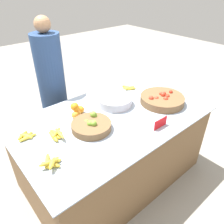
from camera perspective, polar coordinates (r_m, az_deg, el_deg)
ground_plane at (r=2.50m, az=0.00°, el=-15.74°), size 12.00×12.00×0.00m
market_table at (r=2.23m, az=0.00°, el=-9.27°), size 1.76×1.08×0.75m
lime_bowl at (r=1.84m, az=-5.37°, el=-3.48°), size 0.33×0.33×0.11m
tomato_basket at (r=2.26m, az=12.96°, el=3.19°), size 0.44×0.44×0.11m
orange_pile at (r=2.02m, az=-9.17°, el=0.52°), size 0.15×0.11×0.13m
metal_bowl at (r=2.17m, az=0.74°, el=2.93°), size 0.34×0.34×0.08m
price_sign at (r=1.89m, az=12.56°, el=-2.85°), size 0.15×0.01×0.09m
banana_bunch_front_center at (r=1.58m, az=-15.76°, el=-12.61°), size 0.16×0.19×0.06m
banana_bunch_front_left at (r=1.81m, az=-14.46°, el=-5.63°), size 0.12×0.20×0.06m
banana_bunch_back_center at (r=2.50m, az=4.44°, el=6.31°), size 0.14×0.16×0.03m
banana_bunch_middle_right at (r=1.88m, az=-21.56°, el=-5.89°), size 0.16×0.14×0.03m
vendor_person at (r=2.59m, az=-15.06°, el=4.87°), size 0.30×0.30×1.53m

